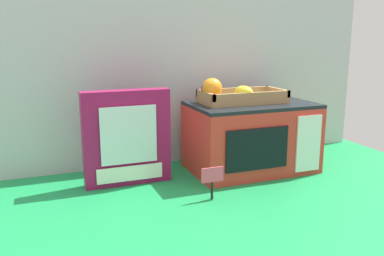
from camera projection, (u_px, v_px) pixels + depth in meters
ground_plane at (196, 177)px, 1.42m from camera, size 1.70×1.70×0.00m
display_back_panel at (175, 75)px, 1.55m from camera, size 1.61×0.03×0.67m
toy_microwave at (251, 137)px, 1.48m from camera, size 0.44×0.28×0.25m
food_groups_crate at (232, 95)px, 1.44m from camera, size 0.30×0.16×0.09m
cookie_set_box at (127, 138)px, 1.33m from camera, size 0.28×0.06×0.31m
price_sign at (212, 178)px, 1.22m from camera, size 0.07×0.01×0.10m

